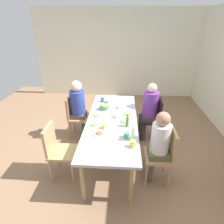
% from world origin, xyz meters
% --- Properties ---
extents(ground_plane, '(7.20, 7.20, 0.00)m').
position_xyz_m(ground_plane, '(0.00, 0.00, 0.00)').
color(ground_plane, '#906D50').
extents(wall_left, '(0.12, 5.05, 2.60)m').
position_xyz_m(wall_left, '(-3.06, 0.00, 1.30)').
color(wall_left, white).
rests_on(wall_left, ground_plane).
extents(dining_table, '(2.23, 0.86, 0.73)m').
position_xyz_m(dining_table, '(0.00, 0.00, 0.65)').
color(dining_table, '#AEB9CF').
rests_on(dining_table, ground_plane).
extents(chair_0, '(0.40, 0.40, 0.90)m').
position_xyz_m(chair_0, '(-0.56, -0.81, 0.51)').
color(chair_0, tan).
rests_on(chair_0, ground_plane).
extents(person_0, '(0.30, 0.30, 1.24)m').
position_xyz_m(person_0, '(-0.56, -0.72, 0.74)').
color(person_0, '#5C5447').
rests_on(person_0, ground_plane).
extents(chair_1, '(0.40, 0.40, 0.90)m').
position_xyz_m(chair_1, '(-0.56, 0.81, 0.51)').
color(chair_1, black).
rests_on(chair_1, ground_plane).
extents(person_1, '(0.30, 0.30, 1.22)m').
position_xyz_m(person_1, '(-0.56, 0.72, 0.72)').
color(person_1, '#473846').
rests_on(person_1, ground_plane).
extents(chair_2, '(0.40, 0.40, 0.90)m').
position_xyz_m(chair_2, '(0.56, -0.81, 0.51)').
color(chair_2, tan).
rests_on(chair_2, ground_plane).
extents(chair_3, '(0.40, 0.40, 0.90)m').
position_xyz_m(chair_3, '(0.56, 0.81, 0.51)').
color(chair_3, tan).
rests_on(chair_3, ground_plane).
extents(person_3, '(0.30, 0.30, 1.18)m').
position_xyz_m(person_3, '(0.56, 0.71, 0.70)').
color(person_3, '#53533C').
rests_on(person_3, ground_plane).
extents(plate_0, '(0.21, 0.21, 0.04)m').
position_xyz_m(plate_0, '(0.46, -0.16, 0.74)').
color(plate_0, white).
rests_on(plate_0, dining_table).
extents(plate_1, '(0.25, 0.25, 0.04)m').
position_xyz_m(plate_1, '(-0.19, 0.27, 0.74)').
color(plate_1, white).
rests_on(plate_1, dining_table).
extents(plate_2, '(0.25, 0.25, 0.04)m').
position_xyz_m(plate_2, '(0.08, 0.21, 0.74)').
color(plate_2, silver).
rests_on(plate_2, dining_table).
extents(plate_3, '(0.21, 0.21, 0.04)m').
position_xyz_m(plate_3, '(-0.08, -0.28, 0.74)').
color(plate_3, silver).
rests_on(plate_3, dining_table).
extents(plate_4, '(0.21, 0.21, 0.04)m').
position_xyz_m(plate_4, '(0.22, -0.28, 0.74)').
color(plate_4, white).
rests_on(plate_4, dining_table).
extents(bowl_0, '(0.17, 0.17, 0.11)m').
position_xyz_m(bowl_0, '(-0.40, -0.17, 0.78)').
color(bowl_0, '#53834D').
rests_on(bowl_0, dining_table).
extents(cup_0, '(0.12, 0.09, 0.09)m').
position_xyz_m(cup_0, '(-0.56, -0.16, 0.78)').
color(cup_0, '#3F8A5C').
rests_on(cup_0, dining_table).
extents(cup_1, '(0.12, 0.09, 0.08)m').
position_xyz_m(cup_1, '(0.51, 0.25, 0.77)').
color(cup_1, '#4B9361').
rests_on(cup_1, dining_table).
extents(cup_2, '(0.11, 0.07, 0.10)m').
position_xyz_m(cup_2, '(-0.75, -0.24, 0.78)').
color(cup_2, '#3A5FA0').
rests_on(cup_2, dining_table).
extents(cup_3, '(0.12, 0.08, 0.09)m').
position_xyz_m(cup_3, '(0.73, 0.33, 0.78)').
color(cup_3, '#EEC24A').
rests_on(cup_3, dining_table).
extents(cup_4, '(0.11, 0.07, 0.08)m').
position_xyz_m(cup_4, '(-0.08, 0.07, 0.77)').
color(cup_4, white).
rests_on(cup_4, dining_table).
extents(cup_5, '(0.12, 0.08, 0.07)m').
position_xyz_m(cup_5, '(0.28, -0.10, 0.77)').
color(cup_5, '#DECB4D').
rests_on(cup_5, dining_table).
extents(cup_6, '(0.11, 0.08, 0.08)m').
position_xyz_m(cup_6, '(-0.48, 0.12, 0.77)').
color(cup_6, white).
rests_on(cup_6, dining_table).
extents(bottle_0, '(0.05, 0.05, 0.21)m').
position_xyz_m(bottle_0, '(0.21, 0.26, 0.83)').
color(bottle_0, '#4F753A').
rests_on(bottle_0, dining_table).
extents(bottle_1, '(0.05, 0.05, 0.25)m').
position_xyz_m(bottle_1, '(0.58, 0.34, 0.85)').
color(bottle_1, silver).
rests_on(bottle_1, dining_table).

